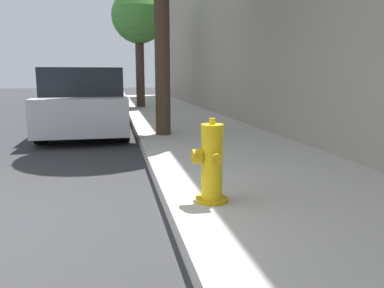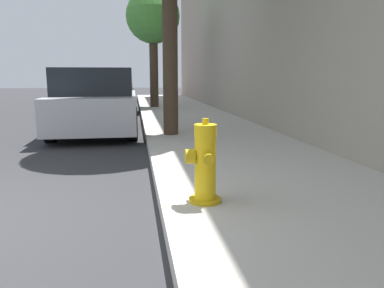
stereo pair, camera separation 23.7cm
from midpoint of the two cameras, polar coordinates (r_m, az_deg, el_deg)
name	(u,v)px [view 1 (the left image)]	position (r m, az deg, el deg)	size (l,w,h in m)	color
sidewalk_slab	(302,201)	(3.91, 14.82, -8.43)	(2.74, 40.00, 0.16)	#B7B2A8
fire_hydrant	(211,164)	(3.44, 0.99, -3.10)	(0.34, 0.34, 0.78)	#C39C11
parked_car_near	(86,103)	(8.96, -16.55, 6.07)	(1.81, 4.03, 1.48)	#B7B7BC
parked_car_mid	(93,94)	(14.65, -15.36, 7.39)	(1.70, 4.53, 1.33)	navy
parked_car_far	(100,88)	(20.21, -14.12, 8.34)	(1.70, 4.34, 1.48)	maroon
street_tree_far	(139,18)	(14.53, -8.59, 18.52)	(1.98, 1.98, 4.31)	#423323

